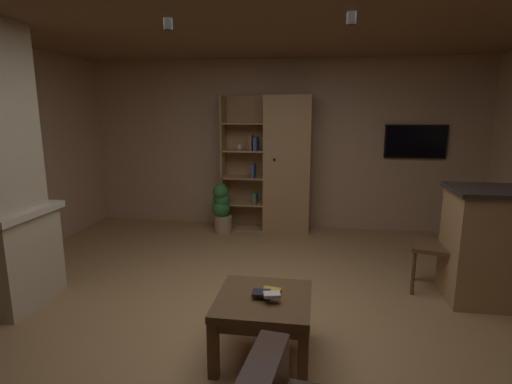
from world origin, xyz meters
name	(u,v)px	position (x,y,z in m)	size (l,w,h in m)	color
floor	(249,321)	(0.00, 0.00, -0.01)	(5.91, 5.89, 0.02)	#A37A4C
wall_back	(281,145)	(0.00, 2.97, 1.26)	(6.03, 0.06, 2.52)	tan
ceiling	(248,6)	(0.00, 0.00, 2.53)	(5.91, 5.89, 0.02)	brown
window_pane_back	(252,151)	(-0.45, 2.94, 1.16)	(0.55, 0.01, 0.72)	white
bookshelf_cabinet	(281,165)	(0.03, 2.70, 0.99)	(1.30, 0.41, 1.99)	#A87F51
coffee_table	(264,308)	(0.19, -0.48, 0.37)	(0.68, 0.68, 0.46)	brown
table_book_0	(271,291)	(0.24, -0.41, 0.48)	(0.13, 0.11, 0.03)	gold
table_book_1	(261,293)	(0.17, -0.49, 0.50)	(0.13, 0.10, 0.02)	black
table_book_2	(272,295)	(0.26, -0.55, 0.52)	(0.12, 0.08, 0.02)	beige
dining_chair	(445,241)	(1.80, 0.84, 0.53)	(0.51, 0.51, 0.92)	brown
potted_floor_plant	(222,207)	(-0.83, 2.45, 0.38)	(0.30, 0.30, 0.74)	#9E896B
wall_mounted_tv	(415,142)	(1.93, 2.91, 1.34)	(0.85, 0.06, 0.48)	black
track_light_spot_0	(7,28)	(-2.06, 0.07, 2.45)	(0.07, 0.07, 0.09)	black
track_light_spot_1	(168,24)	(-0.66, 0.11, 2.45)	(0.07, 0.07, 0.09)	black
track_light_spot_2	(351,18)	(0.76, 0.12, 2.45)	(0.07, 0.07, 0.09)	black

